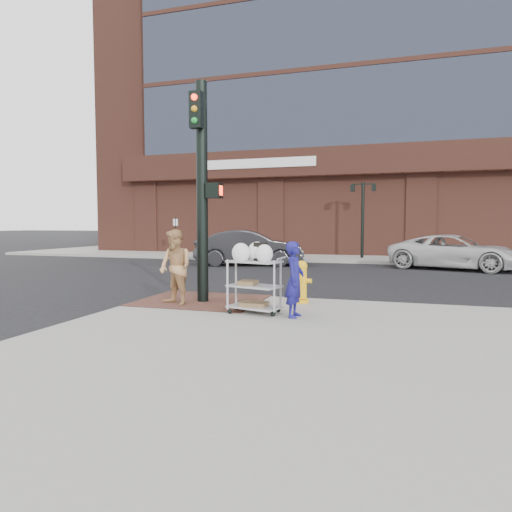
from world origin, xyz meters
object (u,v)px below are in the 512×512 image
(woman_blue, at_px, (295,279))
(minivan_white, at_px, (455,252))
(fire_hydrant, at_px, (302,281))
(pedestrian_tan, at_px, (175,267))
(lamp_post, at_px, (363,211))
(utility_cart, at_px, (254,281))
(sedan_dark, at_px, (249,248))
(traffic_signal_pole, at_px, (202,185))

(woman_blue, distance_m, minivan_white, 13.34)
(fire_hydrant, bearing_deg, pedestrian_tan, -158.11)
(lamp_post, distance_m, minivan_white, 5.85)
(woman_blue, relative_size, utility_cart, 1.02)
(lamp_post, xyz_separation_m, utility_cart, (-0.95, -16.16, -1.82))
(lamp_post, distance_m, fire_hydrant, 14.85)
(sedan_dark, relative_size, utility_cart, 3.53)
(traffic_signal_pole, bearing_deg, utility_cart, -31.47)
(traffic_signal_pole, distance_m, minivan_white, 13.49)
(fire_hydrant, bearing_deg, lamp_post, 88.94)
(pedestrian_tan, distance_m, fire_hydrant, 2.86)
(fire_hydrant, bearing_deg, woman_blue, -83.37)
(pedestrian_tan, height_order, minivan_white, pedestrian_tan)
(woman_blue, bearing_deg, utility_cart, 82.73)
(lamp_post, bearing_deg, utility_cart, -93.35)
(fire_hydrant, bearing_deg, sedan_dark, 114.14)
(utility_cart, distance_m, fire_hydrant, 1.61)
(sedan_dark, bearing_deg, pedestrian_tan, 175.10)
(woman_blue, distance_m, utility_cart, 0.88)
(pedestrian_tan, relative_size, minivan_white, 0.31)
(lamp_post, bearing_deg, woman_blue, -90.30)
(sedan_dark, distance_m, utility_cart, 12.39)
(traffic_signal_pole, xyz_separation_m, minivan_white, (6.64, 11.56, -2.08))
(lamp_post, relative_size, sedan_dark, 0.79)
(traffic_signal_pole, xyz_separation_m, pedestrian_tan, (-0.43, -0.54, -1.84))
(utility_cart, bearing_deg, lamp_post, 86.65)
(pedestrian_tan, bearing_deg, traffic_signal_pole, 76.19)
(minivan_white, bearing_deg, lamp_post, 65.57)
(woman_blue, height_order, sedan_dark, sedan_dark)
(pedestrian_tan, distance_m, minivan_white, 14.02)
(lamp_post, bearing_deg, traffic_signal_pole, -99.24)
(minivan_white, xyz_separation_m, utility_cart, (-5.11, -12.50, 0.05))
(minivan_white, bearing_deg, traffic_signal_pole, 167.11)
(lamp_post, bearing_deg, pedestrian_tan, -100.44)
(fire_hydrant, bearing_deg, traffic_signal_pole, -166.80)
(lamp_post, height_order, traffic_signal_pole, traffic_signal_pole)
(minivan_white, bearing_deg, sedan_dark, 111.74)
(sedan_dark, height_order, fire_hydrant, sedan_dark)
(utility_cart, bearing_deg, minivan_white, 67.78)
(sedan_dark, relative_size, minivan_white, 0.94)
(traffic_signal_pole, relative_size, minivan_white, 0.93)
(lamp_post, distance_m, sedan_dark, 6.82)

